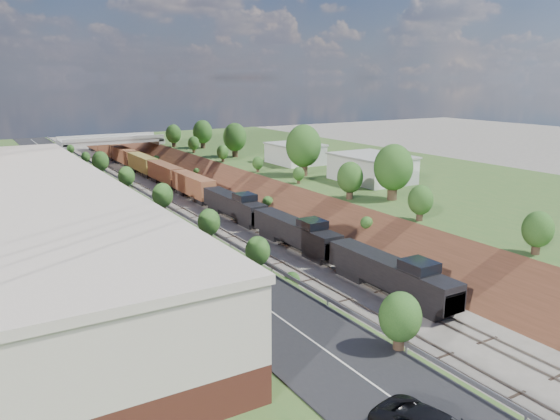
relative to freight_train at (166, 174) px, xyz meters
The scene contains 14 objects.
platform_right 42.76m from the freight_train, 44.68° to the right, with size 44.00×180.00×5.00m, color #365D26.
embankment_left 33.09m from the freight_train, 114.34° to the right, with size 7.07×180.00×7.07m, color brown.
embankment_right 31.31m from the freight_train, 74.39° to the right, with size 7.07×180.00×7.07m, color brown.
rail_left_track 30.60m from the freight_train, 99.81° to the right, with size 1.58×180.00×0.18m, color gray.
rail_right_track 30.16m from the freight_train, 90.00° to the right, with size 1.58×180.00×0.18m, color gray.
road 35.19m from the freight_train, 121.05° to the right, with size 8.00×180.00×0.10m, color black.
guardrail 33.49m from the freight_train, 114.82° to the right, with size 0.10×171.00×0.70m.
commercial_building 60.70m from the freight_train, 120.44° to the right, with size 14.30×62.30×7.00m.
overpass 32.13m from the freight_train, 94.65° to the left, with size 24.50×8.30×7.40m.
white_building_near 43.66m from the freight_train, 61.23° to the right, with size 9.00×12.00×4.00m, color silver.
white_building_far 26.33m from the freight_train, 38.22° to the right, with size 8.00×10.00×3.60m, color silver.
tree_right_large 52.56m from the freight_train, 73.95° to the right, with size 5.25×5.25×7.61m.
tree_left_crest 71.68m from the freight_train, 101.61° to the right, with size 2.45×2.45×3.55m.
freight_train is the anchor object (origin of this frame).
Camera 1 is at (-33.30, -14.38, 21.14)m, focal length 35.00 mm.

